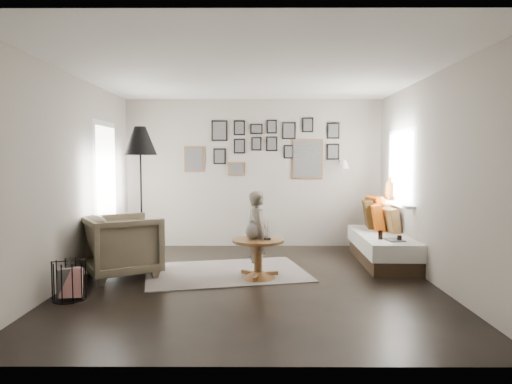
{
  "coord_description": "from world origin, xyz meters",
  "views": [
    {
      "loc": [
        0.07,
        -5.68,
        1.53
      ],
      "look_at": [
        0.05,
        0.5,
        1.1
      ],
      "focal_mm": 32.0,
      "sensor_mm": 36.0,
      "label": 1
    }
  ],
  "objects_px": {
    "demijohn_large": "(380,255)",
    "demijohn_small": "(399,259)",
    "vase": "(252,228)",
    "magazine_basket": "(69,281)",
    "pedestal_table": "(258,261)",
    "armchair": "(123,246)",
    "child": "(258,234)",
    "daybed": "(385,242)",
    "floor_lamp": "(140,146)"
  },
  "relations": [
    {
      "from": "daybed",
      "to": "floor_lamp",
      "type": "relative_size",
      "value": 0.99
    },
    {
      "from": "demijohn_large",
      "to": "demijohn_small",
      "type": "relative_size",
      "value": 1.1
    },
    {
      "from": "vase",
      "to": "armchair",
      "type": "xyz_separation_m",
      "value": [
        -1.71,
        0.11,
        -0.26
      ]
    },
    {
      "from": "magazine_basket",
      "to": "child",
      "type": "relative_size",
      "value": 0.38
    },
    {
      "from": "child",
      "to": "demijohn_large",
      "type": "bearing_deg",
      "value": -87.51
    },
    {
      "from": "demijohn_large",
      "to": "demijohn_small",
      "type": "height_order",
      "value": "demijohn_large"
    },
    {
      "from": "vase",
      "to": "demijohn_small",
      "type": "height_order",
      "value": "vase"
    },
    {
      "from": "pedestal_table",
      "to": "magazine_basket",
      "type": "bearing_deg",
      "value": -156.92
    },
    {
      "from": "daybed",
      "to": "pedestal_table",
      "type": "bearing_deg",
      "value": -149.97
    },
    {
      "from": "pedestal_table",
      "to": "vase",
      "type": "xyz_separation_m",
      "value": [
        -0.08,
        0.02,
        0.42
      ]
    },
    {
      "from": "daybed",
      "to": "armchair",
      "type": "relative_size",
      "value": 2.22
    },
    {
      "from": "vase",
      "to": "child",
      "type": "distance_m",
      "value": 0.17
    },
    {
      "from": "pedestal_table",
      "to": "armchair",
      "type": "xyz_separation_m",
      "value": [
        -1.79,
        0.13,
        0.17
      ]
    },
    {
      "from": "demijohn_large",
      "to": "demijohn_small",
      "type": "xyz_separation_m",
      "value": [
        0.23,
        -0.12,
        -0.02
      ]
    },
    {
      "from": "floor_lamp",
      "to": "daybed",
      "type": "bearing_deg",
      "value": 5.26
    },
    {
      "from": "demijohn_large",
      "to": "demijohn_small",
      "type": "bearing_deg",
      "value": -27.81
    },
    {
      "from": "vase",
      "to": "floor_lamp",
      "type": "distance_m",
      "value": 2.04
    },
    {
      "from": "demijohn_large",
      "to": "child",
      "type": "xyz_separation_m",
      "value": [
        -1.69,
        -0.33,
        0.35
      ]
    },
    {
      "from": "vase",
      "to": "floor_lamp",
      "type": "relative_size",
      "value": 0.23
    },
    {
      "from": "pedestal_table",
      "to": "armchair",
      "type": "bearing_deg",
      "value": 175.77
    },
    {
      "from": "vase",
      "to": "magazine_basket",
      "type": "distance_m",
      "value": 2.24
    },
    {
      "from": "pedestal_table",
      "to": "demijohn_small",
      "type": "height_order",
      "value": "pedestal_table"
    },
    {
      "from": "daybed",
      "to": "child",
      "type": "bearing_deg",
      "value": -153.03
    },
    {
      "from": "floor_lamp",
      "to": "child",
      "type": "distance_m",
      "value": 2.13
    },
    {
      "from": "armchair",
      "to": "magazine_basket",
      "type": "distance_m",
      "value": 1.08
    },
    {
      "from": "floor_lamp",
      "to": "demijohn_small",
      "type": "xyz_separation_m",
      "value": [
        3.6,
        -0.37,
        -1.54
      ]
    },
    {
      "from": "armchair",
      "to": "demijohn_large",
      "type": "height_order",
      "value": "armchair"
    },
    {
      "from": "pedestal_table",
      "to": "floor_lamp",
      "type": "bearing_deg",
      "value": 157.19
    },
    {
      "from": "armchair",
      "to": "magazine_basket",
      "type": "xyz_separation_m",
      "value": [
        -0.29,
        -1.02,
        -0.2
      ]
    },
    {
      "from": "vase",
      "to": "demijohn_large",
      "type": "xyz_separation_m",
      "value": [
        1.77,
        0.44,
        -0.45
      ]
    },
    {
      "from": "magazine_basket",
      "to": "demijohn_large",
      "type": "relative_size",
      "value": 0.77
    },
    {
      "from": "daybed",
      "to": "demijohn_small",
      "type": "distance_m",
      "value": 0.71
    },
    {
      "from": "pedestal_table",
      "to": "daybed",
      "type": "relative_size",
      "value": 0.33
    },
    {
      "from": "armchair",
      "to": "vase",
      "type": "bearing_deg",
      "value": -125.33
    },
    {
      "from": "floor_lamp",
      "to": "magazine_basket",
      "type": "distance_m",
      "value": 2.24
    },
    {
      "from": "daybed",
      "to": "demijohn_small",
      "type": "relative_size",
      "value": 3.9
    },
    {
      "from": "floor_lamp",
      "to": "child",
      "type": "height_order",
      "value": "floor_lamp"
    },
    {
      "from": "vase",
      "to": "floor_lamp",
      "type": "bearing_deg",
      "value": 156.77
    },
    {
      "from": "daybed",
      "to": "floor_lamp",
      "type": "xyz_separation_m",
      "value": [
        -3.6,
        -0.33,
        1.43
      ]
    },
    {
      "from": "armchair",
      "to": "child",
      "type": "xyz_separation_m",
      "value": [
        1.79,
        -0.0,
        0.16
      ]
    },
    {
      "from": "armchair",
      "to": "demijohn_large",
      "type": "bearing_deg",
      "value": -116.23
    },
    {
      "from": "vase",
      "to": "magazine_basket",
      "type": "height_order",
      "value": "vase"
    },
    {
      "from": "floor_lamp",
      "to": "demijohn_small",
      "type": "relative_size",
      "value": 3.93
    },
    {
      "from": "floor_lamp",
      "to": "magazine_basket",
      "type": "height_order",
      "value": "floor_lamp"
    },
    {
      "from": "vase",
      "to": "daybed",
      "type": "distance_m",
      "value": 2.27
    },
    {
      "from": "demijohn_large",
      "to": "floor_lamp",
      "type": "bearing_deg",
      "value": 175.79
    },
    {
      "from": "daybed",
      "to": "vase",
      "type": "bearing_deg",
      "value": -151.4
    },
    {
      "from": "armchair",
      "to": "magazine_basket",
      "type": "relative_size",
      "value": 2.08
    },
    {
      "from": "daybed",
      "to": "demijohn_large",
      "type": "relative_size",
      "value": 3.54
    },
    {
      "from": "demijohn_small",
      "to": "pedestal_table",
      "type": "bearing_deg",
      "value": -170.03
    }
  ]
}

